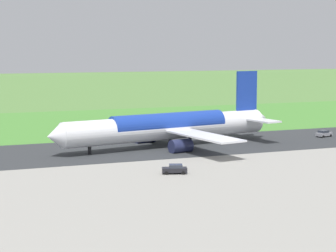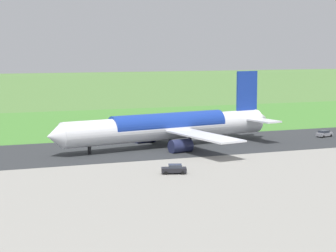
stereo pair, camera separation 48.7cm
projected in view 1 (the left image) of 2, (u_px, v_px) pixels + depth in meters
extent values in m
plane|color=#547F3D|center=(230.00, 143.00, 136.70)|extent=(800.00, 800.00, 0.00)
cube|color=#2D3033|center=(230.00, 143.00, 136.70)|extent=(600.00, 28.10, 0.06)
cube|color=#478534|center=(163.00, 122.00, 175.88)|extent=(600.00, 80.00, 0.04)
cylinder|color=white|center=(168.00, 127.00, 130.92)|extent=(48.17, 13.49, 5.20)
cone|color=white|center=(55.00, 136.00, 117.86)|extent=(3.82, 5.39, 4.94)
cone|color=white|center=(260.00, 118.00, 143.76)|extent=(4.22, 4.96, 4.42)
cube|color=#19389E|center=(247.00, 91.00, 140.84)|extent=(5.60, 1.47, 9.00)
cube|color=white|center=(262.00, 120.00, 136.97)|extent=(5.51, 9.56, 0.36)
cube|color=white|center=(232.00, 116.00, 146.31)|extent=(5.51, 9.56, 0.36)
cube|color=white|center=(201.00, 135.00, 122.14)|extent=(9.75, 22.71, 0.35)
cube|color=white|center=(147.00, 124.00, 140.83)|extent=(9.75, 22.71, 0.35)
cylinder|color=#23284C|center=(181.00, 146.00, 124.15)|extent=(4.92, 3.54, 2.80)
cylinder|color=#23284C|center=(145.00, 137.00, 136.89)|extent=(4.92, 3.54, 2.80)
cylinder|color=black|center=(90.00, 146.00, 121.90)|extent=(0.70, 0.70, 3.42)
cylinder|color=black|center=(190.00, 140.00, 129.38)|extent=(0.70, 0.70, 3.42)
cylinder|color=black|center=(170.00, 136.00, 136.17)|extent=(0.70, 0.70, 3.42)
cylinder|color=#19389E|center=(168.00, 125.00, 130.86)|extent=(26.91, 9.75, 5.23)
cube|color=black|center=(175.00, 170.00, 103.12)|extent=(4.55, 3.02, 0.75)
cube|color=#2D333D|center=(176.00, 166.00, 103.05)|extent=(2.62, 2.30, 0.55)
cylinder|color=black|center=(166.00, 173.00, 102.26)|extent=(0.68, 0.41, 0.64)
cylinder|color=black|center=(166.00, 171.00, 103.94)|extent=(0.68, 0.41, 0.64)
cylinder|color=black|center=(183.00, 173.00, 102.40)|extent=(0.68, 0.41, 0.64)
cylinder|color=black|center=(182.00, 171.00, 104.08)|extent=(0.68, 0.41, 0.64)
cube|color=gray|center=(324.00, 134.00, 145.81)|extent=(4.54, 2.92, 0.75)
cube|color=#2D333D|center=(324.00, 131.00, 145.61)|extent=(2.59, 2.26, 0.55)
cylinder|color=black|center=(325.00, 135.00, 147.37)|extent=(0.68, 0.39, 0.64)
cylinder|color=black|center=(331.00, 136.00, 146.04)|extent=(0.68, 0.39, 0.64)
cylinder|color=black|center=(317.00, 136.00, 145.68)|extent=(0.68, 0.39, 0.64)
cylinder|color=black|center=(323.00, 137.00, 144.34)|extent=(0.68, 0.39, 0.64)
cylinder|color=slate|center=(231.00, 117.00, 180.98)|extent=(0.10, 0.10, 1.86)
cube|color=red|center=(231.00, 112.00, 180.84)|extent=(0.60, 0.04, 0.60)
cone|color=orange|center=(214.00, 118.00, 182.33)|extent=(0.40, 0.40, 0.55)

